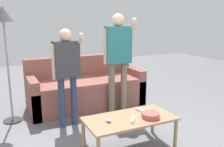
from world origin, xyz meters
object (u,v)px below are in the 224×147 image
(game_remote_wand_near, at_px, (140,110))
(game_remote_wand_far, at_px, (133,120))
(player_left, at_px, (67,66))
(couch, at_px, (85,89))
(floor_lamp, at_px, (4,26))
(coffee_table, at_px, (130,121))
(game_remote_nunchuk, at_px, (108,120))
(snack_bowl, at_px, (151,115))
(player_right, at_px, (118,52))

(game_remote_wand_near, relative_size, game_remote_wand_far, 1.04)
(player_left, xyz_separation_m, game_remote_wand_near, (0.70, -0.85, -0.47))
(couch, height_order, game_remote_wand_near, couch)
(couch, distance_m, floor_lamp, 1.71)
(coffee_table, distance_m, game_remote_wand_far, 0.11)
(game_remote_nunchuk, distance_m, floor_lamp, 2.04)
(snack_bowl, relative_size, player_right, 0.13)
(coffee_table, relative_size, snack_bowl, 5.00)
(coffee_table, relative_size, player_right, 0.66)
(player_right, relative_size, game_remote_wand_near, 10.45)
(game_remote_wand_near, bearing_deg, snack_bowl, -89.46)
(game_remote_wand_far, bearing_deg, player_left, 113.55)
(game_remote_nunchuk, distance_m, player_right, 1.45)
(floor_lamp, distance_m, player_left, 1.06)
(floor_lamp, distance_m, player_right, 1.73)
(couch, bearing_deg, game_remote_wand_far, -91.73)
(snack_bowl, xyz_separation_m, player_right, (0.19, 1.24, 0.59))
(floor_lamp, xyz_separation_m, player_right, (1.64, -0.37, -0.42))
(game_remote_wand_near, bearing_deg, coffee_table, -151.65)
(snack_bowl, distance_m, floor_lamp, 2.39)
(player_right, xyz_separation_m, game_remote_wand_far, (-0.43, -1.23, -0.60))
(snack_bowl, relative_size, floor_lamp, 0.12)
(snack_bowl, xyz_separation_m, game_remote_nunchuk, (-0.50, 0.11, -0.01))
(snack_bowl, distance_m, game_remote_wand_near, 0.23)
(snack_bowl, distance_m, game_remote_nunchuk, 0.51)
(snack_bowl, xyz_separation_m, floor_lamp, (-1.45, 1.61, 1.01))
(game_remote_wand_near, bearing_deg, game_remote_wand_far, -137.81)
(coffee_table, xyz_separation_m, player_left, (-0.48, 0.97, 0.53))
(player_left, relative_size, game_remote_wand_near, 9.12)
(couch, distance_m, snack_bowl, 1.81)
(coffee_table, height_order, snack_bowl, snack_bowl)
(couch, xyz_separation_m, floor_lamp, (-1.26, -0.19, 1.13))
(player_left, bearing_deg, game_remote_wand_far, -66.45)
(couch, relative_size, snack_bowl, 9.31)
(coffee_table, distance_m, game_remote_wand_near, 0.26)
(game_remote_wand_near, bearing_deg, couch, 96.68)
(coffee_table, height_order, floor_lamp, floor_lamp)
(player_left, relative_size, game_remote_wand_far, 9.53)
(coffee_table, xyz_separation_m, game_remote_wand_far, (-0.02, -0.10, 0.06))
(game_remote_nunchuk, height_order, floor_lamp, floor_lamp)
(floor_lamp, relative_size, game_remote_wand_near, 11.10)
(couch, height_order, coffee_table, couch)
(coffee_table, height_order, game_remote_wand_far, game_remote_wand_far)
(game_remote_wand_far, bearing_deg, coffee_table, 80.67)
(couch, relative_size, game_remote_wand_far, 13.42)
(snack_bowl, xyz_separation_m, game_remote_wand_near, (-0.00, 0.23, -0.01))
(snack_bowl, relative_size, game_remote_wand_far, 1.44)
(player_left, distance_m, game_remote_wand_far, 1.26)
(game_remote_nunchuk, bearing_deg, floor_lamp, 122.28)
(couch, height_order, game_remote_nunchuk, couch)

